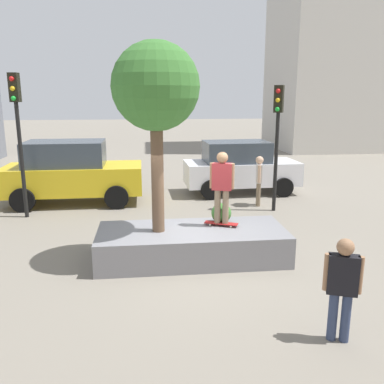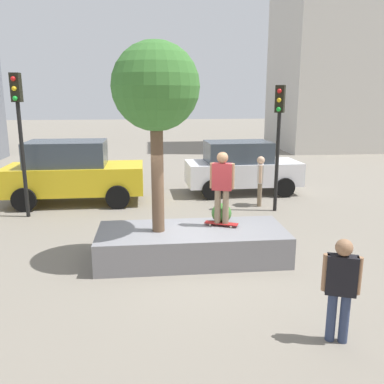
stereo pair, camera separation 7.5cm
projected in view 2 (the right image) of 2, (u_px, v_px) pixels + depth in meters
name	position (u px, v px, depth m)	size (l,w,h in m)	color
ground_plane	(197.00, 263.00, 9.38)	(120.00, 120.00, 0.00)	gray
planter_ledge	(192.00, 244.00, 9.56)	(4.39, 1.80, 0.73)	gray
plaza_tree	(156.00, 89.00, 8.65)	(1.91, 1.91, 4.19)	brown
boxwood_shrub	(222.00, 213.00, 9.92)	(0.49, 0.49, 0.49)	#3D7A33
skateboard	(221.00, 224.00, 9.73)	(0.82, 0.51, 0.07)	#A51E1E
skateboarder	(222.00, 183.00, 9.50)	(0.56, 0.33, 1.71)	#847056
taxi_cab	(73.00, 172.00, 14.44)	(4.82, 2.29, 2.23)	gold
police_car	(241.00, 167.00, 15.95)	(4.47, 2.20, 2.05)	white
traffic_light_corner	(279.00, 126.00, 13.01)	(0.36, 0.37, 4.10)	black
traffic_light_median	(19.00, 121.00, 12.29)	(0.31, 0.35, 4.44)	black
passerby_with_bag	(260.00, 177.00, 14.08)	(0.31, 0.58, 1.75)	#847056
bystander_watching	(341.00, 284.00, 6.18)	(0.54, 0.34, 1.69)	navy
brick_midrise	(335.00, 9.00, 28.10)	(7.20, 7.33, 19.28)	beige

